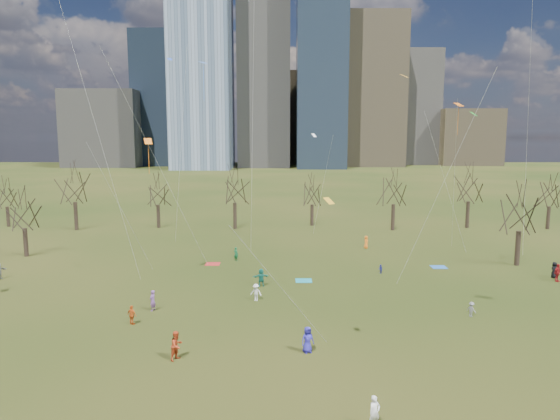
{
  "coord_description": "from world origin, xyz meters",
  "views": [
    {
      "loc": [
        0.14,
        -35.41,
        13.89
      ],
      "look_at": [
        0.0,
        12.0,
        7.0
      ],
      "focal_mm": 32.0,
      "sensor_mm": 36.0,
      "label": 1
    }
  ],
  "objects_px": {
    "blanket_crimson": "(213,264)",
    "person_2": "(177,345)",
    "blanket_teal": "(304,281)",
    "person_4": "(132,315)",
    "person_1": "(375,412)",
    "person_0": "(308,340)",
    "blanket_navy": "(439,267)"
  },
  "relations": [
    {
      "from": "blanket_crimson",
      "to": "person_0",
      "type": "distance_m",
      "value": 24.79
    },
    {
      "from": "person_2",
      "to": "person_4",
      "type": "relative_size",
      "value": 1.27
    },
    {
      "from": "blanket_crimson",
      "to": "person_2",
      "type": "relative_size",
      "value": 0.85
    },
    {
      "from": "blanket_navy",
      "to": "person_1",
      "type": "height_order",
      "value": "person_1"
    },
    {
      "from": "person_1",
      "to": "person_4",
      "type": "xyz_separation_m",
      "value": [
        -15.68,
        13.44,
        -0.09
      ]
    },
    {
      "from": "blanket_navy",
      "to": "person_2",
      "type": "relative_size",
      "value": 0.85
    },
    {
      "from": "person_0",
      "to": "person_2",
      "type": "bearing_deg",
      "value": 164.73
    },
    {
      "from": "blanket_teal",
      "to": "person_2",
      "type": "bearing_deg",
      "value": -116.51
    },
    {
      "from": "person_0",
      "to": "person_1",
      "type": "height_order",
      "value": "person_0"
    },
    {
      "from": "person_2",
      "to": "person_0",
      "type": "bearing_deg",
      "value": -50.97
    },
    {
      "from": "person_1",
      "to": "person_2",
      "type": "height_order",
      "value": "person_2"
    },
    {
      "from": "blanket_teal",
      "to": "blanket_navy",
      "type": "bearing_deg",
      "value": 19.33
    },
    {
      "from": "blanket_teal",
      "to": "blanket_crimson",
      "type": "distance_m",
      "value": 11.76
    },
    {
      "from": "person_1",
      "to": "person_4",
      "type": "relative_size",
      "value": 1.12
    },
    {
      "from": "blanket_teal",
      "to": "person_4",
      "type": "distance_m",
      "value": 17.74
    },
    {
      "from": "person_1",
      "to": "blanket_crimson",
      "type": "bearing_deg",
      "value": 83.97
    },
    {
      "from": "blanket_teal",
      "to": "blanket_crimson",
      "type": "height_order",
      "value": "same"
    },
    {
      "from": "blanket_navy",
      "to": "person_0",
      "type": "bearing_deg",
      "value": -125.27
    },
    {
      "from": "blanket_navy",
      "to": "person_0",
      "type": "relative_size",
      "value": 0.92
    },
    {
      "from": "person_0",
      "to": "person_1",
      "type": "relative_size",
      "value": 1.05
    },
    {
      "from": "person_1",
      "to": "blanket_teal",
      "type": "bearing_deg",
      "value": 68.19
    },
    {
      "from": "person_0",
      "to": "blanket_teal",
      "type": "bearing_deg",
      "value": 65.49
    },
    {
      "from": "person_4",
      "to": "person_2",
      "type": "bearing_deg",
      "value": 156.84
    },
    {
      "from": "blanket_crimson",
      "to": "person_4",
      "type": "height_order",
      "value": "person_4"
    },
    {
      "from": "blanket_crimson",
      "to": "person_1",
      "type": "relative_size",
      "value": 0.96
    },
    {
      "from": "blanket_teal",
      "to": "person_1",
      "type": "xyz_separation_m",
      "value": [
        2.3,
        -25.06,
        0.81
      ]
    },
    {
      "from": "blanket_teal",
      "to": "blanket_crimson",
      "type": "relative_size",
      "value": 1.0
    },
    {
      "from": "blanket_crimson",
      "to": "person_2",
      "type": "height_order",
      "value": "person_2"
    },
    {
      "from": "blanket_teal",
      "to": "blanket_navy",
      "type": "distance_m",
      "value": 15.75
    },
    {
      "from": "blanket_crimson",
      "to": "blanket_navy",
      "type": "bearing_deg",
      "value": -2.93
    },
    {
      "from": "blanket_teal",
      "to": "person_0",
      "type": "distance_m",
      "value": 16.51
    },
    {
      "from": "blanket_crimson",
      "to": "person_1",
      "type": "bearing_deg",
      "value": -68.99
    }
  ]
}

